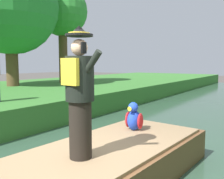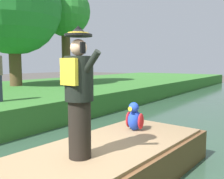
{
  "view_description": "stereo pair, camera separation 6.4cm",
  "coord_description": "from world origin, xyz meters",
  "px_view_note": "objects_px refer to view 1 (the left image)",
  "views": [
    {
      "loc": [
        2.34,
        -2.55,
        2.06
      ],
      "look_at": [
        -0.06,
        0.87,
        1.61
      ],
      "focal_mm": 39.96,
      "sensor_mm": 36.0,
      "label": 1
    },
    {
      "loc": [
        2.39,
        -2.51,
        2.06
      ],
      "look_at": [
        -0.06,
        0.87,
        1.61
      ],
      "focal_mm": 39.96,
      "sensor_mm": 36.0,
      "label": 2
    }
  ],
  "objects_px": {
    "boat": "(108,163)",
    "tree_broad": "(10,6)",
    "parrot_plush": "(134,118)",
    "tree_slender": "(62,12)",
    "person_pirate": "(80,93)"
  },
  "relations": [
    {
      "from": "parrot_plush",
      "to": "tree_broad",
      "type": "distance_m",
      "value": 10.2
    },
    {
      "from": "person_pirate",
      "to": "tree_broad",
      "type": "distance_m",
      "value": 10.72
    },
    {
      "from": "person_pirate",
      "to": "tree_slender",
      "type": "xyz_separation_m",
      "value": [
        -8.61,
        8.0,
        3.36
      ]
    },
    {
      "from": "person_pirate",
      "to": "parrot_plush",
      "type": "bearing_deg",
      "value": 110.86
    },
    {
      "from": "person_pirate",
      "to": "tree_broad",
      "type": "height_order",
      "value": "tree_broad"
    },
    {
      "from": "tree_broad",
      "to": "boat",
      "type": "bearing_deg",
      "value": -25.02
    },
    {
      "from": "boat",
      "to": "parrot_plush",
      "type": "xyz_separation_m",
      "value": [
        -0.11,
        1.05,
        0.55
      ]
    },
    {
      "from": "boat",
      "to": "tree_slender",
      "type": "xyz_separation_m",
      "value": [
        -8.6,
        7.33,
        4.6
      ]
    },
    {
      "from": "tree_broad",
      "to": "person_pirate",
      "type": "bearing_deg",
      "value": -28.37
    },
    {
      "from": "person_pirate",
      "to": "parrot_plush",
      "type": "height_order",
      "value": "person_pirate"
    },
    {
      "from": "parrot_plush",
      "to": "tree_slender",
      "type": "height_order",
      "value": "tree_slender"
    },
    {
      "from": "boat",
      "to": "tree_broad",
      "type": "bearing_deg",
      "value": 154.98
    },
    {
      "from": "tree_broad",
      "to": "tree_slender",
      "type": "height_order",
      "value": "tree_broad"
    },
    {
      "from": "boat",
      "to": "tree_slender",
      "type": "relative_size",
      "value": 0.76
    },
    {
      "from": "boat",
      "to": "person_pirate",
      "type": "height_order",
      "value": "person_pirate"
    }
  ]
}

